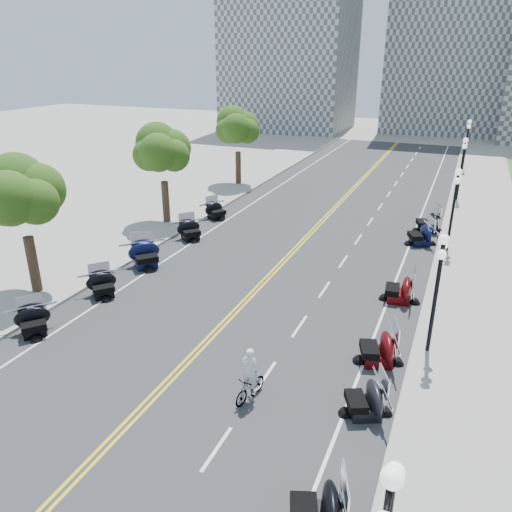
% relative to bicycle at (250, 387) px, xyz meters
% --- Properties ---
extents(ground, '(160.00, 160.00, 0.00)m').
position_rel_bicycle_xyz_m(ground, '(-3.18, 1.41, -0.49)').
color(ground, gray).
extents(road, '(16.00, 90.00, 0.01)m').
position_rel_bicycle_xyz_m(road, '(-3.18, 11.41, -0.48)').
color(road, '#333335').
rests_on(road, ground).
extents(centerline_yellow_a, '(0.12, 90.00, 0.00)m').
position_rel_bicycle_xyz_m(centerline_yellow_a, '(-3.30, 11.41, -0.48)').
color(centerline_yellow_a, yellow).
rests_on(centerline_yellow_a, road).
extents(centerline_yellow_b, '(0.12, 90.00, 0.00)m').
position_rel_bicycle_xyz_m(centerline_yellow_b, '(-3.06, 11.41, -0.48)').
color(centerline_yellow_b, yellow).
rests_on(centerline_yellow_b, road).
extents(edge_line_north, '(0.12, 90.00, 0.00)m').
position_rel_bicycle_xyz_m(edge_line_north, '(3.22, 11.41, -0.48)').
color(edge_line_north, white).
rests_on(edge_line_north, road).
extents(edge_line_south, '(0.12, 90.00, 0.00)m').
position_rel_bicycle_xyz_m(edge_line_south, '(-9.58, 11.41, -0.48)').
color(edge_line_south, white).
rests_on(edge_line_south, road).
extents(lane_dash_5, '(0.12, 2.00, 0.00)m').
position_rel_bicycle_xyz_m(lane_dash_5, '(0.02, -2.59, -0.48)').
color(lane_dash_5, white).
rests_on(lane_dash_5, road).
extents(lane_dash_6, '(0.12, 2.00, 0.00)m').
position_rel_bicycle_xyz_m(lane_dash_6, '(0.02, 1.41, -0.48)').
color(lane_dash_6, white).
rests_on(lane_dash_6, road).
extents(lane_dash_7, '(0.12, 2.00, 0.00)m').
position_rel_bicycle_xyz_m(lane_dash_7, '(0.02, 5.41, -0.48)').
color(lane_dash_7, white).
rests_on(lane_dash_7, road).
extents(lane_dash_8, '(0.12, 2.00, 0.00)m').
position_rel_bicycle_xyz_m(lane_dash_8, '(0.02, 9.41, -0.48)').
color(lane_dash_8, white).
rests_on(lane_dash_8, road).
extents(lane_dash_9, '(0.12, 2.00, 0.00)m').
position_rel_bicycle_xyz_m(lane_dash_9, '(0.02, 13.41, -0.48)').
color(lane_dash_9, white).
rests_on(lane_dash_9, road).
extents(lane_dash_10, '(0.12, 2.00, 0.00)m').
position_rel_bicycle_xyz_m(lane_dash_10, '(0.02, 17.41, -0.48)').
color(lane_dash_10, white).
rests_on(lane_dash_10, road).
extents(lane_dash_11, '(0.12, 2.00, 0.00)m').
position_rel_bicycle_xyz_m(lane_dash_11, '(0.02, 21.41, -0.48)').
color(lane_dash_11, white).
rests_on(lane_dash_11, road).
extents(lane_dash_12, '(0.12, 2.00, 0.00)m').
position_rel_bicycle_xyz_m(lane_dash_12, '(0.02, 25.41, -0.48)').
color(lane_dash_12, white).
rests_on(lane_dash_12, road).
extents(lane_dash_13, '(0.12, 2.00, 0.00)m').
position_rel_bicycle_xyz_m(lane_dash_13, '(0.02, 29.41, -0.48)').
color(lane_dash_13, white).
rests_on(lane_dash_13, road).
extents(lane_dash_14, '(0.12, 2.00, 0.00)m').
position_rel_bicycle_xyz_m(lane_dash_14, '(0.02, 33.41, -0.48)').
color(lane_dash_14, white).
rests_on(lane_dash_14, road).
extents(lane_dash_15, '(0.12, 2.00, 0.00)m').
position_rel_bicycle_xyz_m(lane_dash_15, '(0.02, 37.41, -0.48)').
color(lane_dash_15, white).
rests_on(lane_dash_15, road).
extents(lane_dash_16, '(0.12, 2.00, 0.00)m').
position_rel_bicycle_xyz_m(lane_dash_16, '(0.02, 41.41, -0.48)').
color(lane_dash_16, white).
rests_on(lane_dash_16, road).
extents(lane_dash_17, '(0.12, 2.00, 0.00)m').
position_rel_bicycle_xyz_m(lane_dash_17, '(0.02, 45.41, -0.48)').
color(lane_dash_17, white).
rests_on(lane_dash_17, road).
extents(lane_dash_18, '(0.12, 2.00, 0.00)m').
position_rel_bicycle_xyz_m(lane_dash_18, '(0.02, 49.41, -0.48)').
color(lane_dash_18, white).
rests_on(lane_dash_18, road).
extents(lane_dash_19, '(0.12, 2.00, 0.00)m').
position_rel_bicycle_xyz_m(lane_dash_19, '(0.02, 53.41, -0.48)').
color(lane_dash_19, white).
rests_on(lane_dash_19, road).
extents(sidewalk_north, '(5.00, 90.00, 0.15)m').
position_rel_bicycle_xyz_m(sidewalk_north, '(7.32, 11.41, -0.41)').
color(sidewalk_north, '#9E9991').
rests_on(sidewalk_north, ground).
extents(sidewalk_south, '(5.00, 90.00, 0.15)m').
position_rel_bicycle_xyz_m(sidewalk_south, '(-13.68, 11.41, -0.41)').
color(sidewalk_south, '#9E9991').
rests_on(sidewalk_south, ground).
extents(distant_block_a, '(18.00, 14.00, 26.00)m').
position_rel_bicycle_xyz_m(distant_block_a, '(-21.18, 63.41, 12.51)').
color(distant_block_a, gray).
rests_on(distant_block_a, ground).
extents(distant_block_b, '(16.00, 12.00, 30.00)m').
position_rel_bicycle_xyz_m(distant_block_b, '(0.82, 69.41, 14.51)').
color(distant_block_b, gray).
rests_on(distant_block_b, ground).
extents(street_lamp_2, '(0.50, 1.20, 4.90)m').
position_rel_bicycle_xyz_m(street_lamp_2, '(5.42, 5.41, 2.11)').
color(street_lamp_2, black).
rests_on(street_lamp_2, sidewalk_north).
extents(street_lamp_3, '(0.50, 1.20, 4.90)m').
position_rel_bicycle_xyz_m(street_lamp_3, '(5.42, 17.41, 2.11)').
color(street_lamp_3, black).
rests_on(street_lamp_3, sidewalk_north).
extents(street_lamp_4, '(0.50, 1.20, 4.90)m').
position_rel_bicycle_xyz_m(street_lamp_4, '(5.42, 29.41, 2.11)').
color(street_lamp_4, black).
rests_on(street_lamp_4, sidewalk_north).
extents(street_lamp_5, '(0.50, 1.20, 4.90)m').
position_rel_bicycle_xyz_m(street_lamp_5, '(5.42, 41.41, 2.11)').
color(street_lamp_5, black).
rests_on(street_lamp_5, sidewalk_north).
extents(tree_2, '(4.80, 4.80, 9.20)m').
position_rel_bicycle_xyz_m(tree_2, '(-13.18, 3.41, 4.26)').
color(tree_2, '#235619').
rests_on(tree_2, sidewalk_south).
extents(tree_3, '(4.80, 4.80, 9.20)m').
position_rel_bicycle_xyz_m(tree_3, '(-13.18, 15.41, 4.26)').
color(tree_3, '#235619').
rests_on(tree_3, sidewalk_south).
extents(tree_4, '(4.80, 4.80, 9.20)m').
position_rel_bicycle_xyz_m(tree_4, '(-13.18, 27.41, 4.26)').
color(tree_4, '#235619').
rests_on(tree_4, sidewalk_south).
extents(motorcycle_n_4, '(2.77, 2.77, 1.51)m').
position_rel_bicycle_xyz_m(motorcycle_n_4, '(3.66, -4.15, 0.26)').
color(motorcycle_n_4, black).
rests_on(motorcycle_n_4, road).
extents(motorcycle_n_5, '(2.56, 2.56, 1.34)m').
position_rel_bicycle_xyz_m(motorcycle_n_5, '(3.84, 0.76, 0.18)').
color(motorcycle_n_5, black).
rests_on(motorcycle_n_5, road).
extents(motorcycle_n_6, '(2.63, 2.63, 1.46)m').
position_rel_bicycle_xyz_m(motorcycle_n_6, '(3.68, 3.95, 0.24)').
color(motorcycle_n_6, '#590A0C').
rests_on(motorcycle_n_6, road).
extents(motorcycle_n_7, '(2.27, 2.27, 1.45)m').
position_rel_bicycle_xyz_m(motorcycle_n_7, '(3.68, 9.60, 0.24)').
color(motorcycle_n_7, '#590A0C').
rests_on(motorcycle_n_7, road).
extents(motorcycle_n_9, '(2.80, 2.80, 1.48)m').
position_rel_bicycle_xyz_m(motorcycle_n_9, '(3.77, 17.98, 0.25)').
color(motorcycle_n_9, black).
rests_on(motorcycle_n_9, road).
extents(motorcycle_n_10, '(2.70, 2.70, 1.50)m').
position_rel_bicycle_xyz_m(motorcycle_n_10, '(3.95, 20.74, 0.26)').
color(motorcycle_n_10, black).
rests_on(motorcycle_n_10, road).
extents(motorcycle_s_5, '(2.63, 2.63, 1.31)m').
position_rel_bicycle_xyz_m(motorcycle_s_5, '(-10.27, 0.34, 0.17)').
color(motorcycle_s_5, black).
rests_on(motorcycle_s_5, road).
extents(motorcycle_s_6, '(2.62, 2.62, 1.30)m').
position_rel_bicycle_xyz_m(motorcycle_s_6, '(-9.90, 4.41, 0.16)').
color(motorcycle_s_6, black).
rests_on(motorcycle_s_6, road).
extents(motorcycle_s_7, '(3.17, 3.17, 1.57)m').
position_rel_bicycle_xyz_m(motorcycle_s_7, '(-10.05, 8.29, 0.30)').
color(motorcycle_s_7, black).
rests_on(motorcycle_s_7, road).
extents(motorcycle_s_8, '(2.73, 2.73, 1.35)m').
position_rel_bicycle_xyz_m(motorcycle_s_8, '(-9.99, 13.16, 0.19)').
color(motorcycle_s_8, black).
rests_on(motorcycle_s_8, road).
extents(motorcycle_s_9, '(2.55, 2.55, 1.31)m').
position_rel_bicycle_xyz_m(motorcycle_s_9, '(-10.45, 17.68, 0.17)').
color(motorcycle_s_9, black).
rests_on(motorcycle_s_9, road).
extents(bicycle, '(0.82, 1.69, 0.98)m').
position_rel_bicycle_xyz_m(bicycle, '(0.00, 0.00, 0.00)').
color(bicycle, '#A51414').
rests_on(bicycle, road).
extents(cyclist_rider, '(0.62, 0.41, 1.70)m').
position_rel_bicycle_xyz_m(cyclist_rider, '(0.00, 0.00, 1.34)').
color(cyclist_rider, white).
rests_on(cyclist_rider, bicycle).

